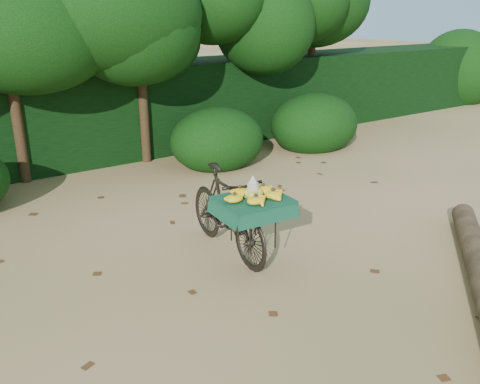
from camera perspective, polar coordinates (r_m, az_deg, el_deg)
ground at (r=5.87m, az=7.90°, el=-9.42°), size 80.00×80.00×0.00m
vendor_bicycle at (r=6.14m, az=-1.37°, el=-2.19°), size 0.82×1.86×1.08m
hedge_backdrop at (r=10.80m, az=-15.25°, el=8.67°), size 26.00×1.80×1.80m
tree_row at (r=9.69m, az=-17.84°, el=13.83°), size 14.50×2.00×4.00m
bush_clumps at (r=9.29m, az=-7.78°, el=4.62°), size 8.80×1.70×0.90m
leaf_litter at (r=6.30m, az=3.89°, el=-7.08°), size 7.00×7.30×0.01m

